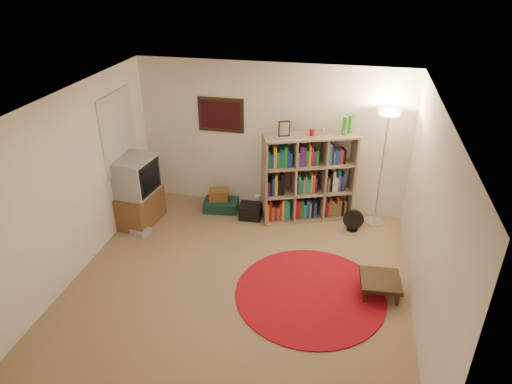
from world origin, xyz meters
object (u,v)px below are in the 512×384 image
suitcase (221,205)px  tv_stand (137,192)px  floor_lamp (387,130)px  bookshelf (307,179)px  floor_fan (353,220)px  side_table (380,281)px

suitcase → tv_stand: bearing=-157.6°
floor_lamp → tv_stand: (-3.81, -0.80, -1.06)m
bookshelf → floor_fan: 1.00m
tv_stand → bookshelf: bearing=21.8°
floor_lamp → tv_stand: 4.04m
tv_stand → floor_fan: bearing=14.0°
floor_lamp → tv_stand: floor_lamp is taller
floor_fan → tv_stand: (-3.46, -0.47, 0.37)m
floor_lamp → suitcase: floor_lamp is taller
bookshelf → side_table: 2.18m
bookshelf → tv_stand: bearing=175.2°
suitcase → side_table: size_ratio=1.12×
floor_fan → side_table: bearing=-79.0°
suitcase → side_table: (2.64, -1.67, 0.10)m
floor_fan → suitcase: (-2.26, 0.19, -0.09)m
floor_fan → tv_stand: tv_stand is taller
floor_lamp → floor_fan: size_ratio=5.24×
tv_stand → suitcase: size_ratio=1.87×
bookshelf → suitcase: size_ratio=2.86×
floor_fan → side_table: (0.39, -1.48, 0.01)m
bookshelf → floor_lamp: 1.47m
side_table → suitcase: bearing=147.7°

